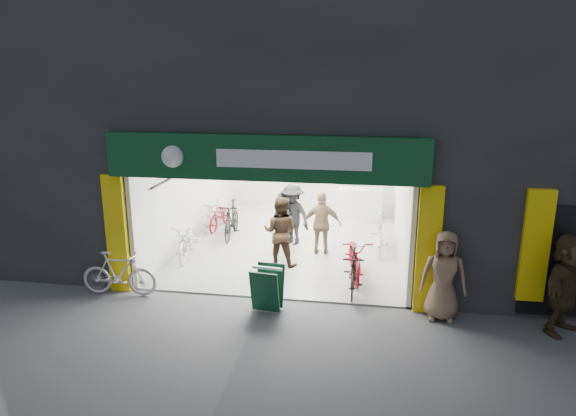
% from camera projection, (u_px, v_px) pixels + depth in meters
% --- Properties ---
extents(ground, '(60.00, 60.00, 0.00)m').
position_uv_depth(ground, '(266.00, 299.00, 10.90)').
color(ground, '#56565B').
rests_on(ground, ground).
extents(building, '(17.00, 10.27, 8.00)m').
position_uv_depth(building, '(332.00, 84.00, 14.38)').
color(building, '#232326').
rests_on(building, ground).
extents(bike_left_front, '(0.88, 1.86, 0.94)m').
position_uv_depth(bike_left_front, '(188.00, 240.00, 13.20)').
color(bike_left_front, silver).
rests_on(bike_left_front, ground).
extents(bike_left_midfront, '(0.61, 1.82, 1.08)m').
position_uv_depth(bike_left_midfront, '(232.00, 220.00, 14.71)').
color(bike_left_midfront, black).
rests_on(bike_left_midfront, ground).
extents(bike_left_midback, '(0.70, 1.64, 0.84)m').
position_uv_depth(bike_left_midback, '(220.00, 216.00, 15.57)').
color(bike_left_midback, maroon).
rests_on(bike_left_midback, ground).
extents(bike_left_back, '(0.67, 1.62, 0.95)m').
position_uv_depth(bike_left_back, '(214.00, 215.00, 15.41)').
color(bike_left_back, '#B4B4B9').
rests_on(bike_left_back, ground).
extents(bike_right_front, '(0.46, 1.59, 0.95)m').
position_uv_depth(bike_right_front, '(353.00, 272.00, 11.09)').
color(bike_right_front, black).
rests_on(bike_right_front, ground).
extents(bike_right_mid, '(0.93, 2.01, 1.02)m').
position_uv_depth(bike_right_mid, '(355.00, 257.00, 11.91)').
color(bike_right_mid, maroon).
rests_on(bike_right_mid, ground).
extents(bike_right_back, '(0.51, 1.74, 1.04)m').
position_uv_depth(bike_right_back, '(379.00, 233.00, 13.57)').
color(bike_right_back, silver).
rests_on(bike_right_back, ground).
extents(parked_bike, '(1.67, 0.57, 0.99)m').
position_uv_depth(parked_bike, '(119.00, 274.00, 10.97)').
color(parked_bike, silver).
rests_on(parked_bike, ground).
extents(customer_a, '(0.61, 0.47, 1.48)m').
position_uv_depth(customer_a, '(283.00, 219.00, 14.04)').
color(customer_a, black).
rests_on(customer_a, ground).
extents(customer_b, '(0.92, 0.75, 1.77)m').
position_uv_depth(customer_b, '(280.00, 232.00, 12.51)').
color(customer_b, '#322217').
rests_on(customer_b, ground).
extents(customer_c, '(1.29, 1.12, 1.73)m').
position_uv_depth(customer_c, '(292.00, 215.00, 14.02)').
color(customer_c, black).
rests_on(customer_c, ground).
extents(customer_d, '(1.01, 0.45, 1.69)m').
position_uv_depth(customer_d, '(322.00, 224.00, 13.27)').
color(customer_d, '#7D6549').
rests_on(customer_d, ground).
extents(pedestrian_near, '(0.91, 0.62, 1.78)m').
position_uv_depth(pedestrian_near, '(444.00, 276.00, 9.83)').
color(pedestrian_near, brown).
rests_on(pedestrian_near, ground).
extents(pedestrian_far, '(1.61, 1.66, 1.89)m').
position_uv_depth(pedestrian_far, '(566.00, 284.00, 9.30)').
color(pedestrian_far, '#3D2E1B').
rests_on(pedestrian_far, ground).
extents(sandwich_board, '(0.64, 0.66, 0.90)m').
position_uv_depth(sandwich_board, '(267.00, 287.00, 10.27)').
color(sandwich_board, '#0D3721').
rests_on(sandwich_board, ground).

